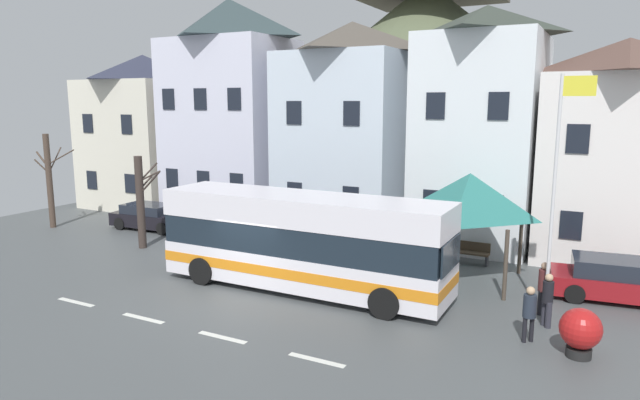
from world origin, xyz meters
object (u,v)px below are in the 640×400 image
object	(u,v)px
townhouse_02	(351,127)
parked_car_01	(619,280)
townhouse_04	(620,150)
bus_shelter	(469,195)
pedestrian_02	(544,284)
public_bench	(468,252)
townhouse_01	(231,111)
pedestrian_01	(548,299)
transit_bus	(302,243)
parked_car_02	(151,217)
pedestrian_00	(529,309)
bare_tree_01	(141,201)
flagpole	(557,182)
hilltop_castle	(425,76)
townhouse_00	(146,131)
harbour_buoy	(580,330)
bare_tree_00	(49,180)
townhouse_03	(482,127)
parked_car_00	(238,228)

from	to	relation	value
townhouse_02	parked_car_01	size ratio (longest dim) A/B	2.33
townhouse_04	bus_shelter	distance (m)	7.90
pedestrian_02	public_bench	size ratio (longest dim) A/B	1.00
townhouse_01	pedestrian_01	bearing A→B (deg)	-26.52
transit_bus	parked_car_02	bearing A→B (deg)	158.23
townhouse_04	pedestrian_00	bearing A→B (deg)	-100.22
townhouse_02	townhouse_04	distance (m)	12.32
townhouse_04	bare_tree_01	distance (m)	20.70
flagpole	public_bench	bearing A→B (deg)	125.51
hilltop_castle	flagpole	bearing A→B (deg)	-66.08
townhouse_04	bare_tree_01	world-z (taller)	townhouse_04
townhouse_00	parked_car_01	size ratio (longest dim) A/B	2.08
townhouse_01	townhouse_04	bearing A→B (deg)	1.94
parked_car_01	harbour_buoy	size ratio (longest dim) A/B	3.44
townhouse_02	townhouse_04	xyz separation A→B (m)	(12.30, -0.00, -0.70)
townhouse_00	bare_tree_00	distance (m)	7.59
townhouse_04	public_bench	distance (m)	7.68
bare_tree_00	harbour_buoy	bearing A→B (deg)	-8.42
parked_car_02	pedestrian_01	distance (m)	20.00
townhouse_02	bare_tree_01	size ratio (longest dim) A/B	2.52
hilltop_castle	harbour_buoy	xyz separation A→B (m)	(14.26, -32.27, -7.98)
pedestrian_01	bare_tree_01	xyz separation A→B (m)	(-17.14, 1.14, 1.29)
pedestrian_00	flagpole	distance (m)	3.84
townhouse_01	flagpole	size ratio (longest dim) A/B	1.65
transit_bus	public_bench	size ratio (longest dim) A/B	6.17
townhouse_02	hilltop_castle	xyz separation A→B (m)	(-2.62, 21.00, 3.47)
townhouse_00	townhouse_03	xyz separation A→B (m)	(20.64, 0.21, 0.70)
townhouse_03	bare_tree_01	bearing A→B (deg)	-147.37
parked_car_01	pedestrian_02	distance (m)	3.32
townhouse_01	flagpole	distance (m)	19.65
pedestrian_01	pedestrian_00	bearing A→B (deg)	-103.55
flagpole	townhouse_02	bearing A→B (deg)	140.06
townhouse_01	transit_bus	size ratio (longest dim) A/B	1.16
bare_tree_01	townhouse_00	bearing A→B (deg)	132.82
parked_car_00	pedestrian_02	distance (m)	13.96
pedestrian_01	pedestrian_02	bearing A→B (deg)	102.42
flagpole	bare_tree_00	xyz separation A→B (m)	(-24.42, 1.41, -1.70)
pedestrian_00	harbour_buoy	size ratio (longest dim) A/B	1.22
townhouse_04	flagpole	xyz separation A→B (m)	(-1.65, -8.91, -0.31)
transit_bus	townhouse_01	bearing A→B (deg)	136.39
townhouse_04	harbour_buoy	distance (m)	11.90
pedestrian_02	public_bench	world-z (taller)	pedestrian_02
townhouse_04	bare_tree_01	bearing A→B (deg)	-155.94
hilltop_castle	parked_car_01	size ratio (longest dim) A/B	9.22
townhouse_03	townhouse_01	bearing A→B (deg)	-177.29
townhouse_00	parked_car_01	distance (m)	27.50
bus_shelter	parked_car_02	bearing A→B (deg)	177.28
public_bench	flagpole	bearing A→B (deg)	-54.49
townhouse_00	bare_tree_00	xyz separation A→B (m)	(0.27, -7.27, -2.16)
parked_car_01	parked_car_00	bearing A→B (deg)	172.38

